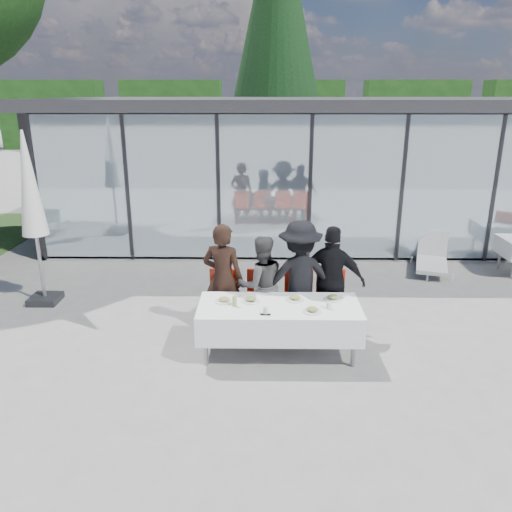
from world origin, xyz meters
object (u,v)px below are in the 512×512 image
Objects in this scene: diner_chair_a at (224,298)px; plate_c at (295,298)px; conifer_tree at (277,22)px; diner_chair_b at (261,298)px; market_umbrella at (31,195)px; plate_extra at (312,310)px; diner_a at (223,279)px; lounger at (432,258)px; diner_c at (299,278)px; diner_d at (332,281)px; plate_b at (251,300)px; plate_d at (333,298)px; diner_chair_c at (299,298)px; juice_bottle at (235,301)px; diner_chair_d at (331,298)px; folded_eyeglasses at (265,314)px; plate_a at (224,300)px; dining_table at (279,319)px; diner_b at (261,285)px.

diner_chair_a is 3.73× the size of plate_c.
diner_chair_b is at bearing -92.27° from conifer_tree.
diner_chair_b is at bearing -15.00° from market_umbrella.
diner_a is at bearing 143.97° from plate_extra.
lounger is at bearing 14.05° from market_umbrella.
lounger is at bearing -140.93° from diner_c.
diner_a is 0.17× the size of conifer_tree.
diner_d reaches higher than plate_b.
diner_chair_a is 3.73× the size of plate_d.
diner_a is 1.21m from diner_chair_c.
diner_c is at bearing -13.67° from market_umbrella.
plate_d is 1.90× the size of juice_bottle.
plate_c is (0.48, -0.57, 0.24)m from diner_chair_b.
diner_c is 0.61m from diner_chair_d.
juice_bottle is (-1.39, -0.25, 0.04)m from plate_d.
folded_eyeglasses is (-0.52, -1.08, 0.22)m from diner_chair_c.
juice_bottle is at bearing -169.75° from plate_d.
plate_extra is at bearing -62.49° from plate_c.
conifer_tree is at bearing 90.88° from plate_extra.
plate_c is 4.69m from lounger.
diner_c is 1.05× the size of diner_d.
plate_a is (0.06, -0.65, 0.24)m from diner_chair_a.
juice_bottle is (-0.62, -0.04, 0.28)m from dining_table.
diner_b is 5.92× the size of plate_a.
conifer_tree is (-0.59, 12.39, 5.14)m from diner_d.
diner_a is 6.64× the size of plate_b.
dining_table is 1.56× the size of lounger.
diner_chair_a is 1.16m from diner_chair_c.
diner_a reaches higher than juice_bottle.
diner_a is at bearing -144.79° from lounger.
diner_b is at bearing 49.04° from plate_a.
diner_b reaches higher than juice_bottle.
dining_table is 1.14m from diner_a.
market_umbrella is 12.78m from conifer_tree.
diner_b is 0.91× the size of diner_d.
diner_chair_c is 1.01m from plate_extra.
diner_chair_c is (0.33, 0.75, -0.00)m from dining_table.
plate_extra is (0.69, -0.97, 0.24)m from diner_chair_b.
diner_chair_a is at bearing 161.42° from plate_d.
plate_a is 0.09× the size of market_umbrella.
diner_a is 0.58× the size of market_umbrella.
diner_c is at bearing 38.57° from plate_b.
dining_table is at bearing 153.04° from plate_extra.
plate_b is at bearing -24.10° from market_umbrella.
dining_table is 1.33× the size of diner_d.
diner_d reaches higher than diner_chair_d.
diner_chair_c is (1.16, 0.00, 0.00)m from diner_chair_a.
plate_c is at bearing -177.34° from plate_d.
diner_chair_c is (0.58, 0.00, 0.00)m from diner_chair_b.
dining_table is 0.85m from diner_c.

